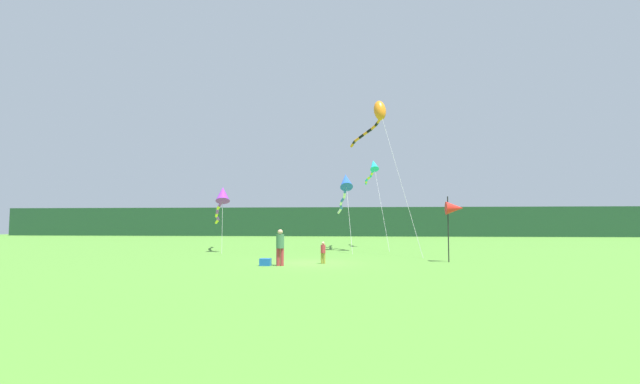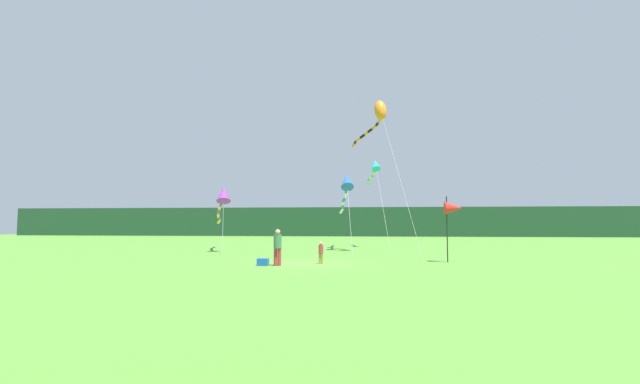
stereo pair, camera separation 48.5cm
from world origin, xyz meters
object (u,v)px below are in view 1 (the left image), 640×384
(person_adult, at_px, (280,245))
(kite_orange, at_px, (377,115))
(banner_flag_pole, at_px, (454,209))
(kite_cyan, at_px, (373,168))
(kite_purple, at_px, (222,198))
(cooler_box, at_px, (265,262))
(kite_blue, at_px, (345,185))
(person_child, at_px, (323,251))

(person_adult, distance_m, kite_orange, 14.36)
(banner_flag_pole, xyz_separation_m, kite_cyan, (-3.87, 13.59, 3.93))
(kite_orange, bearing_deg, kite_cyan, 91.55)
(kite_purple, xyz_separation_m, kite_cyan, (11.09, 6.51, 2.88))
(cooler_box, bearing_deg, kite_cyan, 70.72)
(banner_flag_pole, bearing_deg, kite_orange, 116.69)
(cooler_box, xyz_separation_m, kite_orange, (5.88, 10.10, 9.64))
(banner_flag_pole, distance_m, kite_cyan, 14.66)
(cooler_box, distance_m, kite_cyan, 18.50)
(person_adult, bearing_deg, cooler_box, -178.45)
(banner_flag_pole, height_order, kite_cyan, kite_cyan)
(kite_purple, bearing_deg, kite_cyan, 30.43)
(person_adult, distance_m, kite_blue, 13.41)
(person_child, relative_size, banner_flag_pole, 0.32)
(cooler_box, height_order, kite_cyan, kite_cyan)
(person_adult, distance_m, kite_cyan, 18.01)
(kite_purple, height_order, kite_blue, kite_blue)
(person_adult, height_order, kite_cyan, kite_cyan)
(banner_flag_pole, relative_size, kite_orange, 0.32)
(person_adult, xyz_separation_m, kite_blue, (2.76, 12.50, 4.00))
(cooler_box, bearing_deg, person_child, 25.41)
(kite_cyan, bearing_deg, kite_orange, -88.45)
(person_child, bearing_deg, kite_cyan, 78.67)
(kite_orange, bearing_deg, kite_blue, 134.82)
(kite_orange, xyz_separation_m, kite_blue, (-2.40, 2.42, -4.83))
(kite_orange, xyz_separation_m, kite_cyan, (-0.17, 6.23, -3.05))
(cooler_box, xyz_separation_m, kite_blue, (3.47, 12.52, 4.81))
(banner_flag_pole, bearing_deg, kite_cyan, 105.89)
(person_child, distance_m, kite_orange, 13.12)
(kite_purple, distance_m, kite_cyan, 13.18)
(kite_blue, height_order, kite_cyan, kite_cyan)
(kite_cyan, bearing_deg, kite_blue, -120.42)
(kite_purple, bearing_deg, banner_flag_pole, -25.31)
(kite_purple, bearing_deg, person_adult, -58.12)
(banner_flag_pole, height_order, kite_blue, kite_blue)
(kite_purple, xyz_separation_m, kite_blue, (8.85, 2.70, 1.11))
(kite_purple, bearing_deg, person_child, -46.57)
(kite_orange, bearing_deg, person_adult, -117.14)
(person_child, relative_size, cooler_box, 2.12)
(person_child, bearing_deg, kite_blue, 86.04)
(person_adult, height_order, banner_flag_pole, banner_flag_pole)
(banner_flag_pole, distance_m, kite_purple, 16.58)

